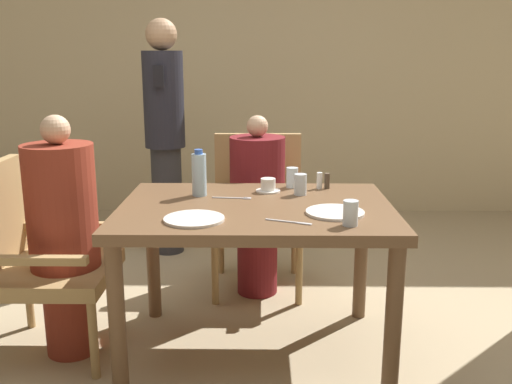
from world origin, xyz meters
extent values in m
plane|color=tan|center=(0.00, 0.00, 0.00)|extent=(16.00, 16.00, 0.00)
cube|color=#C6B289|center=(0.00, 2.59, 1.40)|extent=(8.00, 0.06, 2.80)
cube|color=brown|center=(0.00, 0.00, 0.71)|extent=(1.24, 0.90, 0.05)
cylinder|color=brown|center=(-0.56, -0.39, 0.34)|extent=(0.07, 0.07, 0.69)
cylinder|color=brown|center=(0.56, -0.39, 0.34)|extent=(0.07, 0.07, 0.69)
cylinder|color=brown|center=(-0.56, 0.39, 0.34)|extent=(0.07, 0.07, 0.69)
cylinder|color=brown|center=(0.56, 0.39, 0.34)|extent=(0.07, 0.07, 0.69)
cube|color=#A88451|center=(-0.95, 0.00, 0.40)|extent=(0.54, 0.54, 0.07)
cube|color=#A88451|center=(-0.95, 0.25, 0.56)|extent=(0.49, 0.04, 0.04)
cube|color=#A88451|center=(-0.95, -0.25, 0.56)|extent=(0.49, 0.04, 0.04)
cylinder|color=#A88451|center=(-0.71, 0.24, 0.18)|extent=(0.04, 0.04, 0.37)
cylinder|color=#A88451|center=(-0.71, -0.24, 0.18)|extent=(0.04, 0.04, 0.37)
cylinder|color=#A88451|center=(-1.19, 0.24, 0.18)|extent=(0.04, 0.04, 0.37)
cylinder|color=maroon|center=(-0.89, 0.00, 0.22)|extent=(0.24, 0.24, 0.44)
cylinder|color=maroon|center=(-0.89, 0.00, 0.73)|extent=(0.32, 0.32, 0.58)
sphere|color=tan|center=(-0.89, 0.00, 1.08)|extent=(0.13, 0.13, 0.13)
cube|color=#A88451|center=(0.00, 0.78, 0.40)|extent=(0.54, 0.54, 0.07)
cube|color=#A88451|center=(0.00, 1.03, 0.68)|extent=(0.54, 0.05, 0.49)
cube|color=#A88451|center=(0.25, 0.78, 0.56)|extent=(0.04, 0.49, 0.04)
cube|color=#A88451|center=(-0.25, 0.78, 0.56)|extent=(0.04, 0.49, 0.04)
cylinder|color=#A88451|center=(0.24, 0.54, 0.18)|extent=(0.04, 0.04, 0.37)
cylinder|color=#A88451|center=(-0.24, 0.54, 0.18)|extent=(0.04, 0.04, 0.37)
cylinder|color=#A88451|center=(0.24, 1.02, 0.18)|extent=(0.04, 0.04, 0.37)
cylinder|color=#A88451|center=(-0.24, 1.02, 0.18)|extent=(0.04, 0.04, 0.37)
cylinder|color=maroon|center=(0.00, 0.72, 0.22)|extent=(0.24, 0.24, 0.44)
cylinder|color=maroon|center=(0.00, 0.72, 0.69)|extent=(0.32, 0.32, 0.51)
sphere|color=tan|center=(0.00, 0.72, 1.01)|extent=(0.12, 0.12, 0.12)
cylinder|color=#2D2D33|center=(-0.65, 1.45, 0.39)|extent=(0.21, 0.21, 0.77)
cylinder|color=#23232D|center=(-0.65, 1.45, 1.10)|extent=(0.28, 0.28, 0.66)
sphere|color=tan|center=(-0.65, 1.45, 1.53)|extent=(0.21, 0.21, 0.21)
cube|color=black|center=(-0.65, 1.28, 1.26)|extent=(0.07, 0.01, 0.14)
cylinder|color=white|center=(0.34, -0.14, 0.74)|extent=(0.25, 0.25, 0.01)
cylinder|color=white|center=(-0.25, -0.25, 0.74)|extent=(0.25, 0.25, 0.01)
cylinder|color=white|center=(0.06, 0.26, 0.74)|extent=(0.12, 0.12, 0.01)
cylinder|color=white|center=(0.06, 0.26, 0.77)|extent=(0.07, 0.07, 0.06)
cylinder|color=#A3C6DB|center=(-0.28, 0.18, 0.84)|extent=(0.07, 0.07, 0.20)
cylinder|color=#3359B2|center=(-0.28, 0.18, 0.95)|extent=(0.04, 0.04, 0.02)
cylinder|color=silver|center=(0.21, 0.20, 0.79)|extent=(0.06, 0.06, 0.10)
cylinder|color=silver|center=(0.38, -0.31, 0.79)|extent=(0.06, 0.06, 0.10)
cylinder|color=silver|center=(0.18, 0.36, 0.79)|extent=(0.06, 0.06, 0.10)
cylinder|color=white|center=(0.32, 0.33, 0.78)|extent=(0.03, 0.03, 0.08)
cylinder|color=#4C3D2D|center=(0.36, 0.33, 0.78)|extent=(0.03, 0.03, 0.08)
cube|color=silver|center=(-0.13, 0.12, 0.74)|extent=(0.17, 0.02, 0.00)
cube|color=silver|center=(-0.04, 0.11, 0.74)|extent=(0.04, 0.03, 0.00)
cube|color=silver|center=(0.12, -0.27, 0.74)|extent=(0.16, 0.07, 0.00)
cube|color=silver|center=(0.20, -0.30, 0.74)|extent=(0.06, 0.04, 0.00)
camera|label=1|loc=(0.03, -2.51, 1.41)|focal=40.00mm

